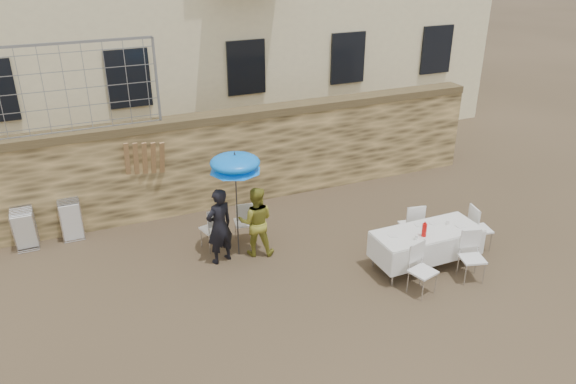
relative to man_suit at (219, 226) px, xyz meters
name	(u,v)px	position (x,y,z in m)	size (l,w,h in m)	color
ground	(318,323)	(0.92, -2.50, -0.78)	(80.00, 80.00, 0.00)	brown
stone_wall	(225,160)	(0.92, 2.50, 0.32)	(13.00, 0.50, 2.20)	olive
chain_link_fence	(76,89)	(-2.08, 2.50, 2.32)	(3.20, 0.06, 1.80)	gray
man_suit	(219,226)	(0.00, 0.00, 0.00)	(0.57, 0.38, 1.57)	black
woman_dress	(256,221)	(0.75, 0.00, -0.06)	(0.71, 0.55, 1.46)	gold
umbrella	(235,166)	(0.40, 0.10, 1.16)	(1.00, 1.00, 2.06)	#3F3F44
couple_chair_left	(212,227)	(0.00, 0.55, -0.30)	(0.48, 0.48, 0.96)	white
couple_chair_right	(245,221)	(0.70, 0.55, -0.30)	(0.48, 0.48, 0.96)	white
banquet_table	(427,232)	(3.61, -1.71, -0.05)	(2.10, 0.85, 0.78)	white
soda_bottle	(424,230)	(3.41, -1.86, 0.12)	(0.09, 0.09, 0.26)	red
table_chair_front_left	(423,270)	(3.01, -2.46, -0.30)	(0.48, 0.48, 0.96)	white
table_chair_front_right	(473,257)	(4.11, -2.46, -0.30)	(0.48, 0.48, 0.96)	white
table_chair_back	(411,224)	(3.81, -0.91, -0.30)	(0.48, 0.48, 0.96)	white
table_chair_side	(480,228)	(5.01, -1.61, -0.30)	(0.48, 0.48, 0.96)	white
chair_stack_left	(25,224)	(-3.52, 2.25, -0.32)	(0.46, 0.55, 0.92)	white
chair_stack_right	(71,216)	(-2.62, 2.25, -0.32)	(0.46, 0.47, 0.92)	white
wood_planks	(143,180)	(-1.02, 2.32, 0.22)	(0.70, 0.20, 2.00)	#A37749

